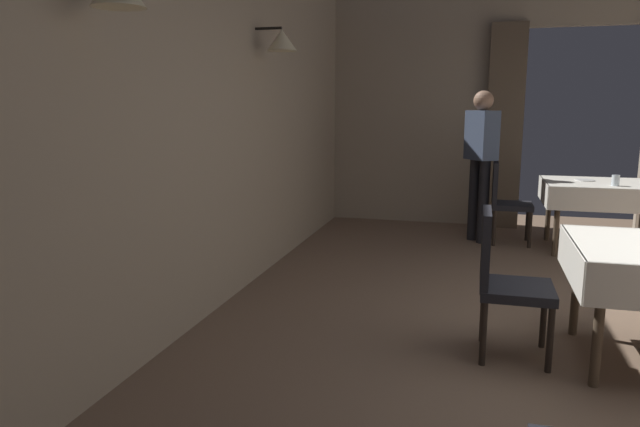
{
  "coord_description": "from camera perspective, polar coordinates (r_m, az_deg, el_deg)",
  "views": [
    {
      "loc": [
        -1.23,
        -3.75,
        1.57
      ],
      "look_at": [
        -2.27,
        0.11,
        0.82
      ],
      "focal_mm": 32.93,
      "sensor_mm": 36.0,
      "label": 1
    }
  ],
  "objects": [
    {
      "name": "wall_left",
      "position": [
        4.24,
        -12.8,
        9.42
      ],
      "size": [
        0.49,
        8.4,
        3.0
      ],
      "color": "gray",
      "rests_on": "ground"
    },
    {
      "name": "glass_far_c",
      "position": [
        6.7,
        26.79,
        2.89
      ],
      "size": [
        0.08,
        0.08,
        0.11
      ],
      "primitive_type": "cylinder",
      "color": "silver",
      "rests_on": "dining_table_far"
    },
    {
      "name": "plate_far_b",
      "position": [
        7.01,
        24.35,
        2.97
      ],
      "size": [
        0.2,
        0.2,
        0.01
      ],
      "primitive_type": "cylinder",
      "color": "white",
      "rests_on": "dining_table_far"
    },
    {
      "name": "dining_table_far",
      "position": [
        6.99,
        26.35,
        2.0
      ],
      "size": [
        1.35,
        0.99,
        0.75
      ],
      "color": "#4C3D2D",
      "rests_on": "ground"
    },
    {
      "name": "wall_back",
      "position": [
        8.03,
        24.2,
        9.28
      ],
      "size": [
        6.4,
        0.27,
        3.0
      ],
      "color": "gray",
      "rests_on": "ground"
    },
    {
      "name": "chair_far_left",
      "position": [
        6.99,
        17.54,
        1.4
      ],
      "size": [
        0.44,
        0.44,
        0.93
      ],
      "color": "black",
      "rests_on": "ground"
    },
    {
      "name": "chair_mid_left",
      "position": [
        3.85,
        17.42,
        -5.86
      ],
      "size": [
        0.44,
        0.44,
        0.93
      ],
      "color": "black",
      "rests_on": "ground"
    },
    {
      "name": "person_waiter_by_doorway",
      "position": [
        6.93,
        15.37,
        5.68
      ],
      "size": [
        0.39,
        0.42,
        1.72
      ],
      "color": "black",
      "rests_on": "ground"
    }
  ]
}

